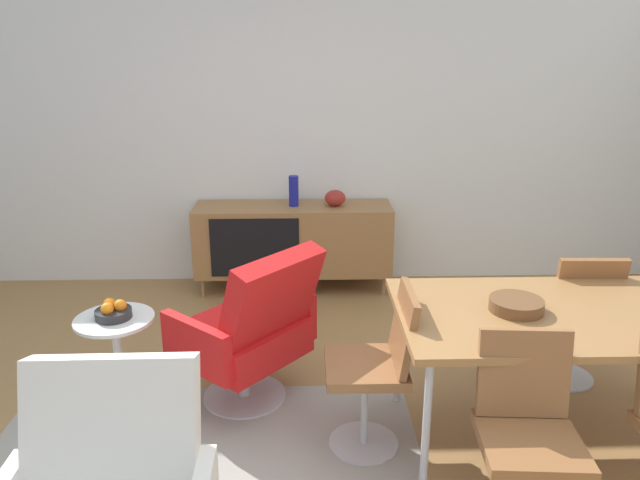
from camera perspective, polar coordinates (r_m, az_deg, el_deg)
ground_plane at (r=3.15m, az=-3.00°, el=-20.84°), size 8.32×8.32×0.00m
wall_back at (r=5.08m, az=-2.64°, el=11.54°), size 6.80×0.12×2.80m
sideboard at (r=4.99m, az=-2.57°, el=0.11°), size 1.60×0.45×0.72m
vase_cobalt at (r=4.90m, az=1.43°, el=3.98°), size 0.17×0.17×0.13m
vase_sculptural_dark at (r=4.88m, az=-2.49°, el=4.63°), size 0.08×0.08×0.25m
dining_table at (r=3.19m, az=21.77°, el=-6.93°), size 1.60×0.90×0.74m
wooden_bowl_on_table at (r=3.09m, az=17.99°, el=-5.84°), size 0.26×0.26×0.06m
dining_chair_near_window at (r=3.06m, az=5.48°, el=-11.49°), size 0.43×0.40×0.86m
dining_chair_front_left at (r=2.73m, az=18.88°, el=-16.59°), size 0.43×0.45×0.86m
dining_chair_back_right at (r=3.88m, az=22.97°, el=-6.29°), size 0.41×0.44×0.86m
lounge_chair_red at (r=3.42m, az=-6.58°, el=-8.23°), size 0.91×0.91×0.95m
side_table_round at (r=3.67m, az=-18.52°, el=-9.77°), size 0.44×0.44×0.52m
fruit_bowl at (r=3.57m, az=-18.91°, el=-6.36°), size 0.20×0.20×0.11m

